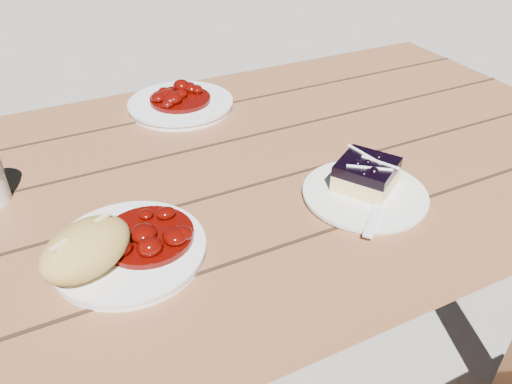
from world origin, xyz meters
name	(u,v)px	position (x,y,z in m)	size (l,w,h in m)	color
picnic_table	(110,271)	(0.00, 0.00, 0.59)	(2.00, 1.55, 0.75)	brown
main_plate	(129,251)	(0.02, -0.16, 0.76)	(0.21, 0.21, 0.02)	white
goulash_stew	(146,227)	(0.05, -0.16, 0.79)	(0.13, 0.13, 0.04)	#540603
bread_roll	(86,249)	(-0.04, -0.18, 0.80)	(0.13, 0.09, 0.07)	tan
dessert_plate	(365,195)	(0.40, -0.19, 0.76)	(0.20, 0.20, 0.01)	white
blueberry_cake	(366,174)	(0.41, -0.18, 0.78)	(0.12, 0.12, 0.05)	#FADA88
fork_dessert	(376,213)	(0.38, -0.25, 0.76)	(0.03, 0.16, 0.01)	white
second_plate	(181,105)	(0.24, 0.27, 0.76)	(0.22, 0.22, 0.02)	white
second_stew	(180,93)	(0.24, 0.27, 0.79)	(0.13, 0.13, 0.04)	#540603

